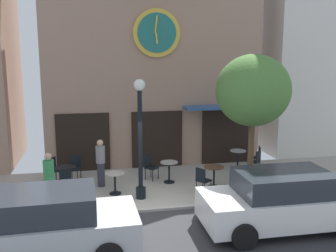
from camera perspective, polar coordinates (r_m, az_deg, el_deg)
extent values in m
cube|color=#9E998E|center=(13.75, -4.08, -8.93)|extent=(26.00, 4.61, 0.05)
cube|color=#A8A5A0|center=(11.61, -2.61, -12.32)|extent=(26.00, 0.12, 0.08)
cube|color=#9E7A66|center=(16.78, -2.51, 9.02)|extent=(8.86, 2.79, 8.23)
cylinder|color=gold|center=(15.36, -1.69, 13.61)|extent=(1.86, 0.10, 1.86)
cylinder|color=#1E6660|center=(15.30, -1.65, 13.62)|extent=(1.52, 0.04, 1.52)
cube|color=gold|center=(15.25, -1.70, 12.85)|extent=(0.10, 0.03, 0.42)
cube|color=gold|center=(15.28, -1.78, 14.84)|extent=(0.13, 0.03, 0.65)
cube|color=black|center=(15.52, -12.44, -2.38)|extent=(2.07, 0.10, 2.30)
cube|color=black|center=(15.72, -1.62, -1.97)|extent=(2.07, 0.10, 2.30)
cube|color=black|center=(16.47, 8.56, -1.52)|extent=(2.07, 0.10, 2.30)
cube|color=#33568C|center=(15.81, 7.46, 2.80)|extent=(2.84, 0.90, 0.12)
cube|color=silver|center=(20.77, 21.94, 14.30)|extent=(6.44, 4.52, 12.38)
cylinder|color=black|center=(12.57, -4.04, -9.83)|extent=(0.32, 0.32, 0.36)
cylinder|color=black|center=(12.12, -4.13, -2.94)|extent=(0.14, 0.14, 3.46)
sphere|color=white|center=(11.83, -4.26, 6.09)|extent=(0.36, 0.36, 0.36)
cylinder|color=brown|center=(13.09, 12.14, -4.18)|extent=(0.20, 0.20, 2.56)
ellipsoid|color=#4C7A38|center=(12.73, 12.51, 5.17)|extent=(2.45, 2.20, 2.33)
cylinder|color=black|center=(13.97, -14.89, -7.31)|extent=(0.07, 0.07, 0.70)
cylinder|color=black|center=(14.08, -14.83, -8.62)|extent=(0.40, 0.40, 0.03)
cylinder|color=black|center=(13.87, -14.96, -5.93)|extent=(0.71, 0.71, 0.03)
cylinder|color=black|center=(12.96, -7.85, -8.45)|extent=(0.07, 0.07, 0.71)
cylinder|color=black|center=(13.07, -7.82, -9.86)|extent=(0.40, 0.40, 0.03)
cylinder|color=gray|center=(12.85, -7.89, -6.94)|extent=(0.66, 0.66, 0.03)
cylinder|color=black|center=(13.95, 0.16, -6.88)|extent=(0.07, 0.07, 0.75)
cylinder|color=black|center=(14.06, 0.16, -8.28)|extent=(0.40, 0.40, 0.03)
cylinder|color=gray|center=(13.84, 0.17, -5.39)|extent=(0.63, 0.63, 0.03)
cylinder|color=black|center=(13.56, 6.80, -7.52)|extent=(0.07, 0.07, 0.73)
cylinder|color=black|center=(13.67, 6.77, -8.91)|extent=(0.40, 0.40, 0.03)
cylinder|color=brown|center=(13.45, 6.84, -6.04)|extent=(0.70, 0.70, 0.03)
cylinder|color=black|center=(15.79, 10.29, -4.97)|extent=(0.07, 0.07, 0.76)
cylinder|color=black|center=(15.89, 10.25, -6.23)|extent=(0.40, 0.40, 0.03)
cylinder|color=gray|center=(15.70, 10.34, -3.63)|extent=(0.64, 0.64, 0.03)
cube|color=black|center=(14.56, -13.68, -6.14)|extent=(0.50, 0.50, 0.04)
cube|color=black|center=(14.66, -13.47, -5.10)|extent=(0.37, 0.16, 0.45)
cylinder|color=black|center=(14.53, -14.50, -7.13)|extent=(0.03, 0.03, 0.45)
cylinder|color=black|center=(14.41, -13.23, -7.22)|extent=(0.03, 0.03, 0.45)
cylinder|color=black|center=(14.83, -14.03, -6.75)|extent=(0.03, 0.03, 0.45)
cylinder|color=black|center=(14.72, -12.78, -6.83)|extent=(0.03, 0.03, 0.45)
cube|color=black|center=(14.52, -16.47, -6.31)|extent=(0.56, 0.56, 0.04)
cube|color=black|center=(14.60, -16.92, -5.32)|extent=(0.32, 0.27, 0.45)
cylinder|color=black|center=(14.36, -16.61, -7.45)|extent=(0.03, 0.03, 0.45)
cylinder|color=black|center=(14.54, -15.49, -7.17)|extent=(0.03, 0.03, 0.45)
cylinder|color=black|center=(14.63, -17.36, -7.15)|extent=(0.03, 0.03, 0.45)
cylinder|color=black|center=(14.81, -16.25, -6.88)|extent=(0.03, 0.03, 0.45)
cube|color=black|center=(13.27, -15.03, -7.82)|extent=(0.47, 0.47, 0.04)
cube|color=black|center=(13.04, -14.96, -7.12)|extent=(0.38, 0.11, 0.45)
cylinder|color=black|center=(13.52, -14.36, -8.45)|extent=(0.03, 0.03, 0.45)
cylinder|color=black|center=(13.49, -15.80, -8.58)|extent=(0.03, 0.03, 0.45)
cylinder|color=black|center=(13.21, -14.14, -8.90)|extent=(0.03, 0.03, 0.45)
cylinder|color=black|center=(13.17, -15.62, -9.04)|extent=(0.03, 0.03, 0.45)
cube|color=black|center=(12.91, 5.32, -8.02)|extent=(0.56, 0.56, 0.04)
cube|color=black|center=(12.70, 4.83, -7.25)|extent=(0.25, 0.33, 0.45)
cylinder|color=black|center=(13.01, 6.37, -8.94)|extent=(0.03, 0.03, 0.45)
cylinder|color=black|center=(13.21, 5.17, -8.62)|extent=(0.03, 0.03, 0.45)
cylinder|color=black|center=(12.76, 5.43, -9.32)|extent=(0.03, 0.03, 0.45)
cylinder|color=black|center=(12.96, 4.23, -8.99)|extent=(0.03, 0.03, 0.45)
cube|color=black|center=(15.41, 12.58, -5.17)|extent=(0.56, 0.56, 0.04)
cube|color=black|center=(15.28, 13.23, -4.45)|extent=(0.31, 0.28, 0.45)
cylinder|color=black|center=(15.68, 12.24, -5.73)|extent=(0.03, 0.03, 0.45)
cylinder|color=black|center=(15.39, 11.70, -6.02)|extent=(0.03, 0.03, 0.45)
cylinder|color=black|center=(15.55, 13.38, -5.91)|extent=(0.03, 0.03, 0.45)
cylinder|color=black|center=(15.25, 12.86, -6.22)|extent=(0.03, 0.03, 0.45)
cube|color=black|center=(14.25, -2.43, -6.20)|extent=(0.57, 0.57, 0.04)
cube|color=black|center=(14.29, -3.01, -5.22)|extent=(0.30, 0.29, 0.45)
cylinder|color=black|center=(14.09, -2.30, -7.36)|extent=(0.03, 0.03, 0.45)
cylinder|color=black|center=(14.34, -1.46, -7.02)|extent=(0.03, 0.03, 0.45)
cylinder|color=black|center=(14.29, -3.39, -7.11)|extent=(0.03, 0.03, 0.45)
cylinder|color=black|center=(14.54, -2.55, -6.78)|extent=(0.03, 0.03, 0.45)
cube|color=black|center=(16.02, 12.71, -4.57)|extent=(0.50, 0.50, 0.04)
cube|color=black|center=(15.99, 13.39, -3.80)|extent=(0.15, 0.38, 0.45)
cylinder|color=black|center=(16.22, 12.01, -5.18)|extent=(0.03, 0.03, 0.45)
cylinder|color=black|center=(15.89, 12.15, -5.51)|extent=(0.03, 0.03, 0.45)
cylinder|color=black|center=(16.26, 13.20, -5.19)|extent=(0.03, 0.03, 0.45)
cylinder|color=black|center=(15.94, 13.37, -5.51)|extent=(0.03, 0.03, 0.45)
cylinder|color=#2D2D38|center=(12.35, -17.07, -9.45)|extent=(0.35, 0.35, 0.85)
cylinder|color=#338C4C|center=(12.12, -17.25, -6.22)|extent=(0.44, 0.44, 0.60)
sphere|color=tan|center=(12.02, -17.36, -4.35)|extent=(0.22, 0.22, 0.22)
cylinder|color=#2D2D38|center=(13.75, -9.89, -7.09)|extent=(0.35, 0.35, 0.85)
cylinder|color=slate|center=(13.55, -9.98, -4.16)|extent=(0.44, 0.44, 0.60)
sphere|color=tan|center=(13.45, -10.04, -2.47)|extent=(0.22, 0.22, 0.22)
cube|color=#B7BABF|center=(9.44, -18.12, -14.73)|extent=(4.34, 1.90, 0.75)
cube|color=#262B33|center=(9.19, -18.36, -11.02)|extent=(2.44, 1.64, 0.60)
cylinder|color=black|center=(10.33, -9.48, -13.75)|extent=(0.64, 0.23, 0.64)
cube|color=white|center=(10.81, 16.57, -11.35)|extent=(4.31, 1.83, 0.75)
cube|color=#262B33|center=(10.59, 16.75, -8.05)|extent=(2.42, 1.60, 0.60)
cylinder|color=black|center=(12.31, 20.53, -10.24)|extent=(0.64, 0.22, 0.64)
cylinder|color=black|center=(9.61, 11.21, -15.73)|extent=(0.64, 0.22, 0.64)
cylinder|color=black|center=(11.15, 7.68, -11.83)|extent=(0.64, 0.22, 0.64)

